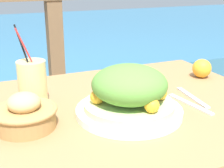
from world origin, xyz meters
name	(u,v)px	position (x,y,z in m)	size (l,w,h in m)	color
patio_table	(112,137)	(0.00, 0.00, 0.60)	(1.03, 0.75, 0.70)	#997047
railing_fence	(55,37)	(0.00, 0.70, 0.79)	(2.80, 0.08, 1.05)	brown
sea_backdrop	(10,49)	(0.00, 3.20, 0.20)	(12.00, 4.00, 0.41)	teal
salad_plate	(129,94)	(0.02, -0.07, 0.76)	(0.30, 0.30, 0.14)	white
drink_glass	(33,84)	(-0.21, 0.09, 0.77)	(0.09, 0.08, 0.25)	#DBCC7F
bread_basket	(25,114)	(-0.26, -0.04, 0.74)	(0.17, 0.17, 0.10)	#AD7F47
fork	(190,104)	(0.22, -0.08, 0.70)	(0.04, 0.18, 0.00)	silver
knife	(192,97)	(0.26, -0.04, 0.70)	(0.04, 0.18, 0.00)	silver
orange_near_basket	(202,68)	(0.43, 0.12, 0.74)	(0.07, 0.07, 0.07)	#F9A328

